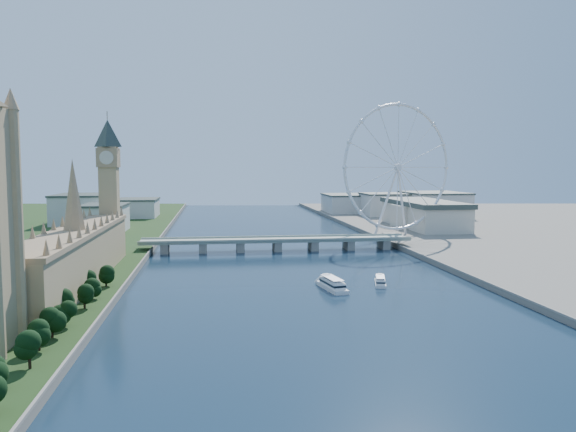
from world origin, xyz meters
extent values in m
plane|color=#173141|center=(0.00, 0.00, 0.00)|extent=(2000.00, 2000.00, 0.00)
cube|color=tan|center=(-128.00, 170.00, 17.00)|extent=(24.00, 200.00, 28.00)
cone|color=#937A59|center=(-128.00, 170.00, 53.00)|extent=(12.00, 12.00, 40.00)
cube|color=tan|center=(-128.00, 278.00, 43.00)|extent=(13.00, 13.00, 80.00)
cube|color=#937A59|center=(-128.00, 278.00, 75.00)|extent=(15.00, 15.00, 14.00)
pyramid|color=#2D3833|center=(-128.00, 278.00, 103.00)|extent=(20.02, 20.02, 20.00)
cube|color=gray|center=(0.00, 300.00, 8.50)|extent=(220.00, 22.00, 2.00)
cube|color=gray|center=(-90.00, 300.00, 3.75)|extent=(6.00, 20.00, 7.50)
cube|color=gray|center=(-60.00, 300.00, 3.75)|extent=(6.00, 20.00, 7.50)
cube|color=gray|center=(-30.00, 300.00, 3.75)|extent=(6.00, 20.00, 7.50)
cube|color=gray|center=(0.00, 300.00, 3.75)|extent=(6.00, 20.00, 7.50)
cube|color=gray|center=(30.00, 300.00, 3.75)|extent=(6.00, 20.00, 7.50)
cube|color=gray|center=(60.00, 300.00, 3.75)|extent=(6.00, 20.00, 7.50)
cube|color=gray|center=(90.00, 300.00, 3.75)|extent=(6.00, 20.00, 7.50)
torus|color=silver|center=(120.00, 355.00, 68.00)|extent=(113.60, 39.12, 118.60)
cylinder|color=silver|center=(120.00, 355.00, 68.00)|extent=(7.25, 6.61, 6.00)
cube|color=gray|center=(117.00, 365.00, 4.00)|extent=(14.00, 10.00, 2.00)
cube|color=beige|center=(-160.00, 430.00, 16.00)|extent=(40.00, 60.00, 26.00)
cube|color=beige|center=(-200.00, 520.00, 19.00)|extent=(60.00, 80.00, 32.00)
cube|color=beige|center=(-150.00, 600.00, 14.00)|extent=(50.00, 70.00, 22.00)
cube|color=beige|center=(180.00, 580.00, 17.00)|extent=(60.00, 60.00, 28.00)
cube|color=beige|center=(240.00, 560.00, 18.00)|extent=(70.00, 90.00, 30.00)
cube|color=beige|center=(140.00, 640.00, 15.00)|extent=(60.00, 80.00, 24.00)
camera|label=1|loc=(-51.03, -152.54, 68.26)|focal=35.00mm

